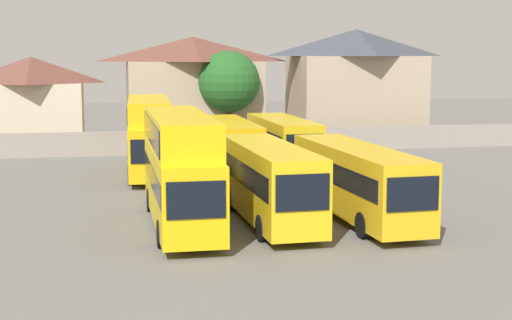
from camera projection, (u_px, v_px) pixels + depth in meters
The scene contains 12 objects.
ground at pixel (213, 166), 52.24m from camera, with size 140.00×140.00×0.00m, color slate.
depot_boundary_wall at pixel (201, 142), 58.82m from camera, with size 56.00×0.50×1.80m, color gray.
bus_1 at pixel (180, 164), 33.74m from camera, with size 2.59×11.64×4.96m.
bus_2 at pixel (269, 179), 34.38m from camera, with size 2.82×10.51×3.53m.
bus_3 at pixel (357, 178), 35.27m from camera, with size 3.07×11.76×3.35m.
bus_4 at pixel (149, 132), 47.97m from camera, with size 2.99×11.09×4.80m.
bus_5 at pixel (230, 143), 49.01m from camera, with size 2.61×10.54×3.34m.
bus_6 at pixel (283, 141), 49.84m from camera, with size 2.84×10.39×3.41m.
house_terrace_left at pixel (32, 101), 63.06m from camera, with size 8.51×7.04×7.34m.
house_terrace_centre at pixel (193, 90), 64.56m from camera, with size 11.42×7.73×8.97m.
house_terrace_right at pixel (355, 84), 67.41m from camera, with size 11.32×7.94×9.68m.
tree_left_of_lot at pixel (229, 82), 61.14m from camera, with size 4.91×4.91×7.82m.
Camera 1 is at (-7.13, -33.28, 7.58)m, focal length 54.05 mm.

